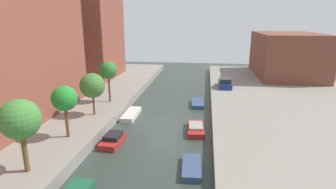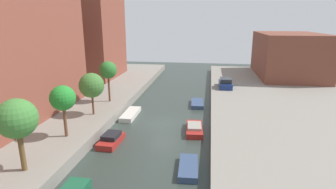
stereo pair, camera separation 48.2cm
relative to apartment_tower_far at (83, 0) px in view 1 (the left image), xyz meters
name	(u,v)px [view 1 (the left image)]	position (x,y,z in m)	size (l,w,h in m)	color
ground_plane	(164,124)	(16.00, -18.08, -13.53)	(84.00, 84.00, 0.00)	#2D3833
quay_left	(31,113)	(1.00, -18.08, -13.03)	(20.00, 64.00, 1.00)	gray
quay_right	(316,127)	(31.00, -18.08, -13.03)	(20.00, 64.00, 1.00)	gray
apartment_tower_far	(83,0)	(0.00, 0.00, 0.00)	(10.00, 11.29, 25.07)	brown
low_block_right	(286,55)	(34.00, 5.43, -8.87)	(10.00, 15.74, 7.32)	brown
street_tree_1	(20,120)	(8.84, -30.12, -8.96)	(2.55, 2.55, 4.88)	brown
street_tree_2	(65,99)	(8.84, -24.61, -9.21)	(2.10, 2.10, 4.42)	brown
street_tree_3	(92,86)	(8.84, -18.99, -9.44)	(2.55, 2.55, 4.38)	brown
street_tree_4	(108,71)	(8.84, -14.19, -8.75)	(2.05, 2.05, 4.86)	brown
parked_car	(225,83)	(23.02, -4.99, -11.95)	(1.86, 4.06, 1.41)	navy
moored_boat_left_2	(113,140)	(12.32, -23.45, -13.15)	(1.69, 3.22, 0.92)	maroon
moored_boat_left_3	(131,114)	(12.03, -16.37, -13.28)	(1.37, 4.37, 0.50)	beige
moored_boat_right_2	(192,168)	(19.42, -26.91, -13.30)	(1.52, 3.47, 0.47)	#33476B
moored_boat_right_3	(196,129)	(19.43, -19.71, -13.21)	(1.81, 3.91, 0.74)	maroon
moored_boat_right_4	(197,103)	(19.29, -11.08, -13.30)	(1.72, 3.77, 0.47)	#33476B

